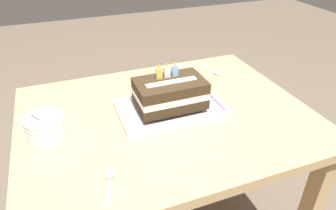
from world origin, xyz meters
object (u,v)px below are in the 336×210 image
Objects in this scene: birthday_cake at (170,93)px; serving_spoon_by_bowls at (110,177)px; foil_tray at (170,109)px; serving_spoon_near_tray at (214,72)px; bowl_stack at (45,127)px.

serving_spoon_by_bowls is (-0.28, -0.26, -0.07)m from birthday_cake.
foil_tray is at bearing -90.00° from birthday_cake.
bowl_stack is at bearing -163.43° from serving_spoon_near_tray.
birthday_cake reaches higher than serving_spoon_near_tray.
serving_spoon_near_tray is 1.06× the size of serving_spoon_by_bowls.
birthday_cake is at bearing 43.44° from serving_spoon_by_bowls.
bowl_stack is 0.31m from serving_spoon_by_bowls.
foil_tray is 0.38m from serving_spoon_near_tray.
bowl_stack reaches higher than serving_spoon_near_tray.
foil_tray is 0.07m from birthday_cake.
foil_tray is 0.38m from serving_spoon_by_bowls.
foil_tray is 2.97× the size of serving_spoon_by_bowls.
birthday_cake is at bearing -0.42° from bowl_stack.
foil_tray reaches higher than serving_spoon_near_tray.
serving_spoon_near_tray is at bearing 36.11° from birthday_cake.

